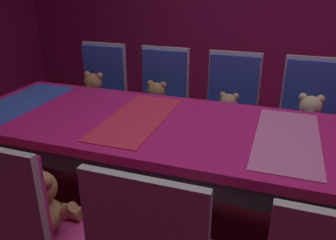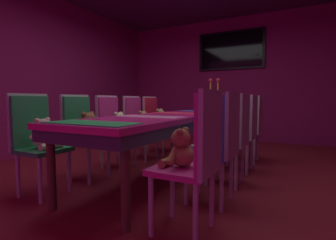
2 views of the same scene
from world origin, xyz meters
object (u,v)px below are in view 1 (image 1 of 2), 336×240
Objects in this scene: chair_right_1 at (308,111)px; chair_right_4 at (102,88)px; teddy_right_3 at (156,102)px; teddy_right_4 at (94,93)px; chair_right_3 at (162,95)px; chair_left_3 at (19,224)px; chair_right_2 at (231,103)px; teddy_right_2 at (228,112)px; teddy_left_3 at (43,205)px; banquet_table at (206,142)px; teddy_right_1 at (309,119)px; teddy_left_2 at (167,236)px.

chair_right_4 is at bearing -89.82° from chair_right_1.
teddy_right_3 is 0.57m from teddy_right_4.
chair_right_1 is at bearing 90.26° from chair_right_3.
chair_right_1 is (1.71, -1.13, 0.00)m from chair_left_3.
chair_right_3 is at bearing -90.39° from chair_right_2.
chair_right_3 reaches higher than teddy_right_2.
chair_right_1 reaches higher than teddy_right_3.
chair_right_1 is at bearing 97.44° from teddy_right_3.
chair_right_1 is 0.57m from chair_right_2.
chair_left_3 is 1.00× the size of chair_right_2.
chair_right_4 is (-0.01, 1.72, 0.00)m from chair_right_1.
chair_right_2 is (1.55, -0.57, 0.01)m from teddy_left_3.
chair_right_2 reaches higher than banquet_table.
teddy_right_4 reaches higher than teddy_right_1.
banquet_table is at bearing 53.43° from chair_right_4.
teddy_right_2 is at bearing -89.43° from teddy_right_1.
teddy_right_2 is at bearing -21.86° from teddy_left_3.
teddy_right_1 reaches higher than teddy_left_3.
chair_right_1 is at bearing -19.48° from teddy_left_2.
chair_right_4 is at bearing 18.87° from chair_left_3.
teddy_right_1 is (-0.15, -0.00, -0.01)m from chair_right_1.
teddy_left_3 is (-0.71, 0.56, -0.07)m from banquet_table.
teddy_right_1 is (1.56, -1.13, -0.01)m from chair_left_3.
teddy_left_3 is 1.03× the size of teddy_right_3.
chair_right_1 reaches higher than teddy_left_3.
chair_right_2 is at bearing 0.47° from teddy_left_2.
teddy_left_3 is at bearing -20.03° from chair_right_2.
chair_right_4 reaches higher than teddy_left_3.
teddy_right_4 is (-0.15, 0.57, -0.00)m from chair_right_3.
teddy_right_3 is (-0.00, 1.14, -0.01)m from teddy_right_1.
chair_left_3 is 1.56m from teddy_right_3.
chair_right_2 reaches higher than teddy_right_1.
chair_right_1 reaches higher than banquet_table.
chair_right_4 reaches higher than teddy_right_4.
chair_left_3 reaches higher than teddy_right_3.
chair_right_4 is at bearing -104.14° from teddy_right_3.
banquet_table is 1.35m from teddy_right_4.
teddy_left_2 is 1.95m from chair_right_4.
teddy_right_3 is at bearing 22.59° from teddy_left_2.
teddy_left_2 reaches higher than banquet_table.
teddy_left_3 is 1.52m from teddy_right_2.
teddy_right_2 is (-0.15, 0.57, -0.03)m from chair_right_1.
teddy_left_3 is 1.82m from teddy_right_1.
chair_right_3 reaches higher than teddy_right_1.
chair_left_3 is 2.05m from chair_right_1.
chair_right_1 reaches higher than teddy_right_2.
teddy_right_1 is 0.58m from chair_right_2.
teddy_right_3 is at bearing -76.33° from chair_right_2.
chair_right_1 is at bearing 95.04° from teddy_right_4.
teddy_right_2 is 0.28× the size of chair_right_3.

